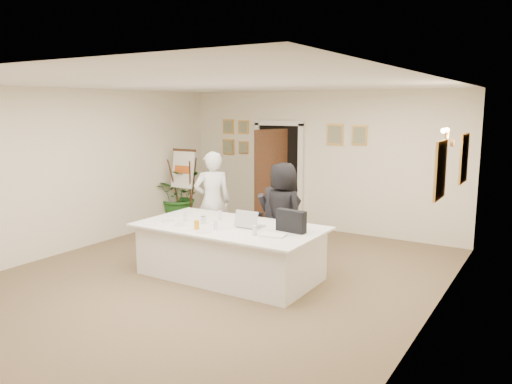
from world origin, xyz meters
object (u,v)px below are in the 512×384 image
object	(u,v)px
flip_chart	(186,190)
oj_glass	(197,225)
standing_woman	(283,214)
laptop	(251,217)
laptop_bag	(291,221)
paper_stack	(273,235)
seated_man	(279,217)
potted_palm	(181,195)
conference_table	(230,251)
standing_man	(212,201)
steel_jug	(203,220)

from	to	relation	value
flip_chart	oj_glass	bearing A→B (deg)	-48.08
standing_woman	laptop	world-z (taller)	standing_woman
flip_chart	laptop_bag	size ratio (longest dim) A/B	3.59
paper_stack	oj_glass	xyz separation A→B (m)	(-1.11, -0.23, 0.05)
paper_stack	seated_man	bearing A→B (deg)	115.58
seated_man	standing_woman	xyz separation A→B (m)	(0.14, -0.13, 0.09)
potted_palm	seated_man	bearing A→B (deg)	-22.15
seated_man	potted_palm	size ratio (longest dim) A/B	1.24
conference_table	flip_chart	world-z (taller)	flip_chart
standing_woman	potted_palm	bearing A→B (deg)	-3.57
conference_table	flip_chart	xyz separation A→B (m)	(-2.68, 2.26, 0.34)
standing_woman	laptop	bearing A→B (deg)	105.97
conference_table	laptop_bag	bearing A→B (deg)	8.29
seated_man	standing_man	world-z (taller)	standing_man
conference_table	seated_man	world-z (taller)	seated_man
seated_man	laptop_bag	world-z (taller)	seated_man
oj_glass	laptop	bearing A→B (deg)	43.39
flip_chart	laptop	bearing A→B (deg)	-35.82
oj_glass	steel_jug	xyz separation A→B (m)	(-0.14, 0.34, -0.01)
laptop	laptop_bag	size ratio (longest dim) A/B	0.86
potted_palm	steel_jug	xyz separation A→B (m)	(2.54, -2.48, 0.25)
oj_glass	laptop_bag	bearing A→B (deg)	25.52
seated_man	standing_man	size ratio (longest dim) A/B	0.83
potted_palm	laptop	xyz separation A→B (m)	(3.24, -2.28, 0.33)
seated_man	steel_jug	distance (m)	1.35
standing_woman	steel_jug	size ratio (longest dim) A/B	14.84
standing_woman	steel_jug	world-z (taller)	standing_woman
seated_man	standing_man	distance (m)	1.28
paper_stack	laptop	bearing A→B (deg)	150.60
laptop_bag	steel_jug	size ratio (longest dim) A/B	4.00
standing_man	oj_glass	distance (m)	1.61
potted_palm	laptop	world-z (taller)	potted_palm
potted_palm	oj_glass	size ratio (longest dim) A/B	8.98
laptop	paper_stack	distance (m)	0.63
potted_palm	standing_man	bearing A→B (deg)	-36.41
paper_stack	steel_jug	bearing A→B (deg)	175.32
laptop_bag	paper_stack	distance (m)	0.38
standing_man	potted_palm	xyz separation A→B (m)	(-1.90, 1.40, -0.29)
seated_man	standing_woman	size ratio (longest dim) A/B	0.89
steel_jug	potted_palm	bearing A→B (deg)	135.62
steel_jug	laptop_bag	bearing A→B (deg)	10.07
standing_man	standing_woman	world-z (taller)	standing_man
standing_man	steel_jug	world-z (taller)	standing_man
paper_stack	oj_glass	world-z (taller)	oj_glass
standing_man	paper_stack	bearing A→B (deg)	103.87
flip_chart	paper_stack	size ratio (longest dim) A/B	4.86
flip_chart	oj_glass	distance (m)	3.62
standing_man	steel_jug	xyz separation A→B (m)	(0.64, -1.08, -0.04)
laptop_bag	paper_stack	xyz separation A→B (m)	(-0.09, -0.34, -0.14)
flip_chart	laptop	size ratio (longest dim) A/B	4.17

